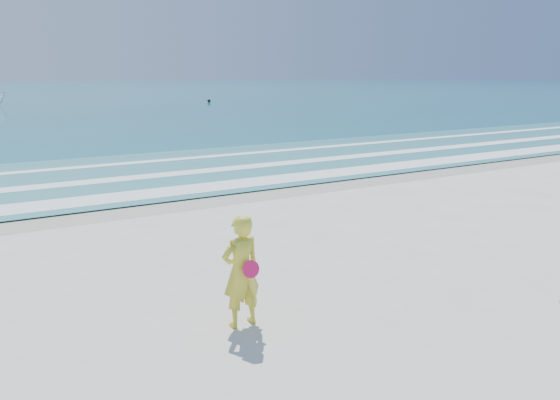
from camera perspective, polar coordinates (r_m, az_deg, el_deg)
ground at (r=9.20m, az=8.99°, el=-11.62°), size 400.00×400.00×0.00m
wet_sand at (r=16.76m, az=-10.70°, el=-0.18°), size 400.00×2.40×0.00m
shallow at (r=21.44m, az=-15.22°, el=2.64°), size 400.00×10.00×0.01m
foam_near at (r=17.96m, az=-12.11°, el=0.82°), size 400.00×1.40×0.01m
foam_mid at (r=20.68m, az=-14.64°, el=2.32°), size 400.00×0.90×0.01m
foam_far at (r=23.83m, az=-16.81°, el=3.60°), size 400.00×0.60×0.01m
buoy at (r=68.73m, az=-7.43°, el=10.24°), size 0.41×0.41×0.41m
woman at (r=8.40m, az=-4.09°, el=-7.43°), size 0.68×0.49×1.77m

